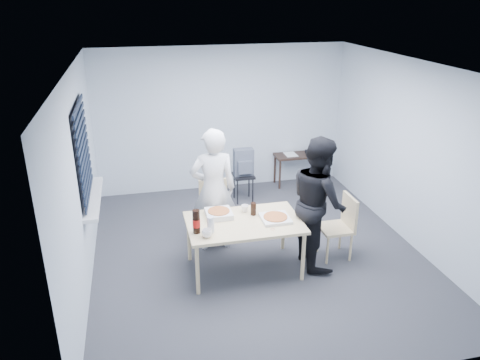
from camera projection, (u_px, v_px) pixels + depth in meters
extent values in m
plane|color=#323237|center=(257.00, 252.00, 6.65)|extent=(5.00, 5.00, 0.00)
plane|color=white|center=(260.00, 66.00, 5.68)|extent=(5.00, 5.00, 0.00)
plane|color=silver|center=(222.00, 119.00, 8.42)|extent=(4.50, 0.00, 4.50)
plane|color=silver|center=(336.00, 268.00, 3.91)|extent=(4.50, 0.00, 4.50)
plane|color=silver|center=(80.00, 181.00, 5.69)|extent=(0.00, 5.00, 5.00)
plane|color=silver|center=(411.00, 154.00, 6.64)|extent=(0.00, 5.00, 5.00)
plane|color=black|center=(81.00, 151.00, 5.96)|extent=(0.00, 1.30, 1.30)
cube|color=black|center=(84.00, 151.00, 5.97)|extent=(0.04, 1.30, 1.25)
cube|color=silver|center=(94.00, 198.00, 6.23)|extent=(0.18, 1.42, 0.05)
cube|color=beige|center=(244.00, 223.00, 5.98)|extent=(1.46, 0.93, 0.04)
cylinder|color=beige|center=(198.00, 270.00, 5.61)|extent=(0.05, 0.05, 0.67)
cylinder|color=beige|center=(189.00, 238.00, 6.34)|extent=(0.05, 0.05, 0.67)
cylinder|color=beige|center=(303.00, 257.00, 5.89)|extent=(0.05, 0.05, 0.67)
cylinder|color=beige|center=(283.00, 227.00, 6.62)|extent=(0.05, 0.05, 0.67)
cube|color=beige|center=(216.00, 213.00, 6.84)|extent=(0.42, 0.42, 0.04)
cube|color=beige|center=(213.00, 193.00, 6.92)|extent=(0.42, 0.04, 0.44)
cylinder|color=beige|center=(206.00, 233.00, 6.74)|extent=(0.03, 0.03, 0.41)
cylinder|color=beige|center=(203.00, 223.00, 7.04)|extent=(0.03, 0.03, 0.41)
cylinder|color=beige|center=(229.00, 231.00, 6.81)|extent=(0.03, 0.03, 0.41)
cylinder|color=beige|center=(225.00, 220.00, 7.11)|extent=(0.03, 0.03, 0.41)
cube|color=beige|center=(335.00, 228.00, 6.40)|extent=(0.42, 0.42, 0.04)
cube|color=beige|center=(350.00, 211.00, 6.35)|extent=(0.04, 0.42, 0.44)
cylinder|color=beige|center=(327.00, 250.00, 6.29)|extent=(0.03, 0.03, 0.41)
cylinder|color=beige|center=(318.00, 238.00, 6.60)|extent=(0.03, 0.03, 0.41)
cylinder|color=beige|center=(351.00, 247.00, 6.36)|extent=(0.03, 0.03, 0.41)
cylinder|color=beige|center=(340.00, 236.00, 6.67)|extent=(0.03, 0.03, 0.41)
imported|color=silver|center=(213.00, 190.00, 6.48)|extent=(0.65, 0.42, 1.77)
imported|color=black|center=(318.00, 202.00, 6.12)|extent=(0.47, 0.86, 1.77)
cube|color=#321E19|center=(298.00, 155.00, 8.79)|extent=(0.89, 0.40, 0.04)
cylinder|color=#321E19|center=(280.00, 175.00, 8.68)|extent=(0.04, 0.04, 0.56)
cylinder|color=#321E19|center=(275.00, 169.00, 8.96)|extent=(0.04, 0.04, 0.56)
cylinder|color=#321E19|center=(321.00, 171.00, 8.85)|extent=(0.04, 0.04, 0.56)
cylinder|color=#321E19|center=(315.00, 166.00, 9.13)|extent=(0.04, 0.04, 0.56)
cube|color=black|center=(243.00, 176.00, 8.12)|extent=(0.35, 0.35, 0.04)
cylinder|color=black|center=(238.00, 192.00, 8.06)|extent=(0.04, 0.04, 0.45)
cylinder|color=black|center=(234.00, 186.00, 8.30)|extent=(0.04, 0.04, 0.45)
cylinder|color=black|center=(253.00, 191.00, 8.12)|extent=(0.04, 0.04, 0.45)
cylinder|color=black|center=(249.00, 185.00, 8.36)|extent=(0.04, 0.04, 0.45)
cube|color=slate|center=(243.00, 162.00, 8.02)|extent=(0.33, 0.18, 0.47)
cube|color=slate|center=(245.00, 167.00, 7.93)|extent=(0.25, 0.07, 0.22)
cube|color=white|center=(219.00, 215.00, 6.11)|extent=(0.34, 0.34, 0.04)
cube|color=white|center=(219.00, 213.00, 6.09)|extent=(0.34, 0.34, 0.04)
cylinder|color=#CC7F38|center=(219.00, 211.00, 6.09)|extent=(0.28, 0.28, 0.01)
cube|color=white|center=(275.00, 218.00, 6.01)|extent=(0.36, 0.36, 0.04)
cylinder|color=#CC7F38|center=(275.00, 217.00, 6.00)|extent=(0.31, 0.31, 0.01)
imported|color=white|center=(207.00, 233.00, 5.58)|extent=(0.17, 0.17, 0.10)
imported|color=white|center=(245.00, 208.00, 6.22)|extent=(0.10, 0.10, 0.09)
cylinder|color=black|center=(253.00, 209.00, 6.13)|extent=(0.08, 0.08, 0.17)
cylinder|color=black|center=(196.00, 222.00, 5.64)|extent=(0.09, 0.09, 0.30)
cylinder|color=red|center=(196.00, 223.00, 5.65)|extent=(0.10, 0.10, 0.10)
cylinder|color=silver|center=(211.00, 224.00, 5.67)|extent=(0.11, 0.11, 0.21)
torus|color=red|center=(273.00, 229.00, 5.78)|extent=(0.06, 0.06, 0.00)
cube|color=white|center=(291.00, 154.00, 8.78)|extent=(0.30, 0.35, 0.00)
cube|color=black|center=(309.00, 152.00, 8.83)|extent=(0.18, 0.15, 0.06)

